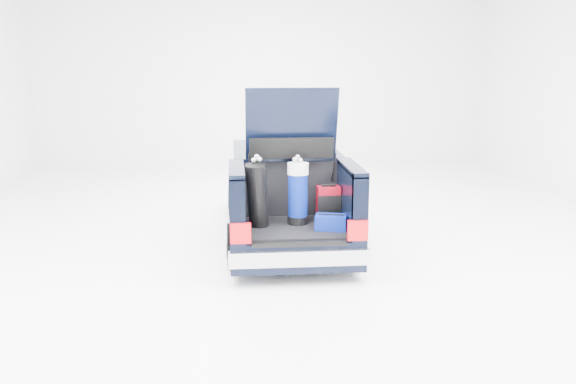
{
  "coord_description": "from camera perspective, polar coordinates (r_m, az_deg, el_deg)",
  "views": [
    {
      "loc": [
        -0.8,
        -9.46,
        2.88
      ],
      "look_at": [
        0.0,
        -0.5,
        0.86
      ],
      "focal_mm": 38.0,
      "sensor_mm": 36.0,
      "label": 1
    }
  ],
  "objects": [
    {
      "name": "red_suitcase",
      "position": [
        8.55,
        3.79,
        -1.13
      ],
      "size": [
        0.33,
        0.22,
        0.53
      ],
      "rotation": [
        0.0,
        0.0,
        0.06
      ],
      "color": "maroon",
      "rests_on": "car"
    },
    {
      "name": "blue_golf_bag",
      "position": [
        8.37,
        0.93,
        -0.07
      ],
      "size": [
        0.38,
        0.38,
        0.97
      ],
      "rotation": [
        0.0,
        0.0,
        -0.39
      ],
      "color": "black",
      "rests_on": "car"
    },
    {
      "name": "ground",
      "position": [
        9.92,
        -0.26,
        -4.24
      ],
      "size": [
        14.0,
        14.0,
        0.0
      ],
      "primitive_type": "plane",
      "color": "white",
      "rests_on": "ground"
    },
    {
      "name": "black_golf_bag",
      "position": [
        8.2,
        -2.88,
        -0.3
      ],
      "size": [
        0.4,
        0.47,
        0.99
      ],
      "rotation": [
        0.0,
        0.0,
        -0.38
      ],
      "color": "black",
      "rests_on": "car"
    },
    {
      "name": "car",
      "position": [
        9.85,
        -0.31,
        -0.31
      ],
      "size": [
        1.87,
        4.65,
        2.47
      ],
      "color": "black",
      "rests_on": "ground"
    },
    {
      "name": "blue_duffel",
      "position": [
        8.19,
        4.05,
        -2.83
      ],
      "size": [
        0.47,
        0.36,
        0.22
      ],
      "rotation": [
        0.0,
        0.0,
        -0.25
      ],
      "color": "navy",
      "rests_on": "car"
    }
  ]
}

